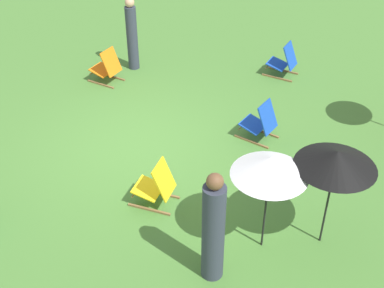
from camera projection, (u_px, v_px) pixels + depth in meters
ground_plane at (140, 146)px, 10.01m from camera, size 40.00×40.00×0.00m
deckchair_0 at (156, 186)px, 8.46m from camera, size 0.62×0.84×0.83m
deckchair_1 at (260, 123)px, 10.02m from camera, size 0.52×0.79×0.83m
deckchair_3 at (284, 62)px, 12.19m from camera, size 0.51×0.78×0.83m
deckchair_6 at (107, 68)px, 11.94m from camera, size 0.50×0.78×0.83m
umbrella_0 at (336, 159)px, 7.04m from camera, size 1.16×1.16×1.72m
umbrella_1 at (270, 166)px, 7.00m from camera, size 1.10×1.10×1.69m
person_0 at (213, 230)px, 6.93m from camera, size 0.32×0.32×1.84m
person_2 at (132, 35)px, 12.24m from camera, size 0.38×0.38×1.78m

